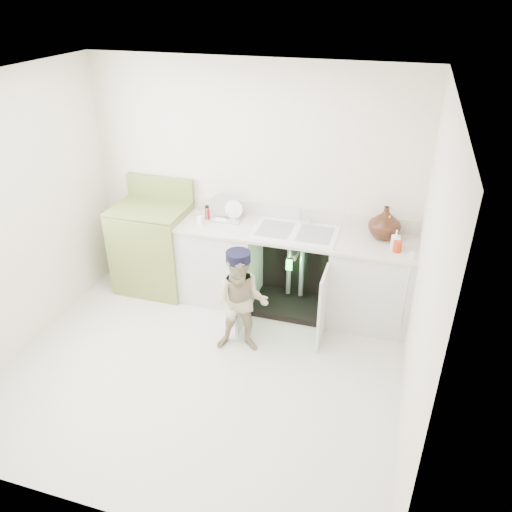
{
  "coord_description": "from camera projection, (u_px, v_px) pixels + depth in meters",
  "views": [
    {
      "loc": [
        1.47,
        -3.21,
        3.11
      ],
      "look_at": [
        0.29,
        0.7,
        0.85
      ],
      "focal_mm": 35.0,
      "sensor_mm": 36.0,
      "label": 1
    }
  ],
  "objects": [
    {
      "name": "counter_run",
      "position": [
        296.0,
        269.0,
        5.21
      ],
      "size": [
        2.44,
        1.02,
        1.23
      ],
      "color": "silver",
      "rests_on": "ground"
    },
    {
      "name": "room_shell",
      "position": [
        195.0,
        248.0,
        3.96
      ],
      "size": [
        6.0,
        5.5,
        1.26
      ],
      "color": "silver",
      "rests_on": "ground"
    },
    {
      "name": "repair_worker",
      "position": [
        242.0,
        303.0,
        4.57
      ],
      "size": [
        0.64,
        0.72,
        1.04
      ],
      "rotation": [
        0.0,
        0.0,
        0.19
      ],
      "color": "tan",
      "rests_on": "ground"
    },
    {
      "name": "avocado_stove",
      "position": [
        154.0,
        246.0,
        5.58
      ],
      "size": [
        0.79,
        0.65,
        1.23
      ],
      "color": "olive",
      "rests_on": "ground"
    },
    {
      "name": "ground",
      "position": [
        203.0,
        368.0,
        4.57
      ],
      "size": [
        3.5,
        3.5,
        0.0
      ],
      "primitive_type": "plane",
      "color": "#BDB7A6",
      "rests_on": "ground"
    }
  ]
}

